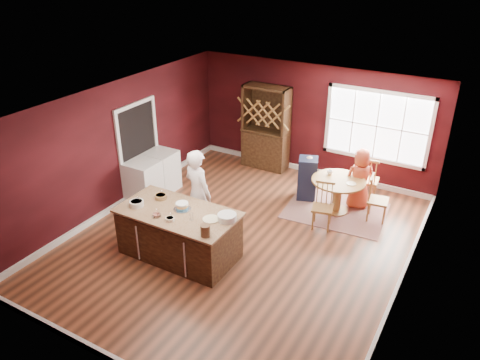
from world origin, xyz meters
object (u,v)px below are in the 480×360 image
object	(u,v)px
seated_woman	(360,179)
dryer	(162,171)
washer	(144,182)
hutch	(266,128)
chair_east	(378,199)
dining_table	(338,189)
high_chair	(307,178)
layer_cake	(182,206)
toddler	(312,164)
chair_south	(323,206)
chair_north	(368,178)
baker	(198,194)
kitchen_island	(179,234)

from	to	relation	value
seated_woman	dryer	xyz separation A→B (m)	(-4.18, -1.46, -0.20)
washer	hutch	bearing A→B (deg)	62.94
chair_east	dining_table	bearing A→B (deg)	87.63
high_chair	dryer	bearing A→B (deg)	-177.36
layer_cake	toddler	bearing A→B (deg)	69.55
chair_south	hutch	distance (m)	3.12
chair_south	dryer	size ratio (longest dim) A/B	1.03
dryer	hutch	bearing A→B (deg)	56.85
chair_east	hutch	world-z (taller)	hutch
layer_cake	chair_north	xyz separation A→B (m)	(2.34, 3.63, -0.44)
toddler	washer	xyz separation A→B (m)	(-3.10, -2.02, -0.34)
seated_woman	chair_north	bearing A→B (deg)	-132.28
layer_cake	hutch	distance (m)	4.12
layer_cake	high_chair	bearing A→B (deg)	69.37
baker	seated_woman	xyz separation A→B (m)	(2.38, 2.59, -0.22)
kitchen_island	toddler	bearing A→B (deg)	69.69
layer_cake	seated_woman	xyz separation A→B (m)	(2.26, 3.25, -0.31)
kitchen_island	dryer	world-z (taller)	dryer
kitchen_island	seated_woman	size ratio (longest dim) A/B	1.60
chair_east	kitchen_island	bearing A→B (deg)	129.43
layer_cake	chair_north	bearing A→B (deg)	57.16
kitchen_island	layer_cake	xyz separation A→B (m)	(0.03, 0.10, 0.55)
chair_south	seated_woman	distance (m)	1.26
kitchen_island	high_chair	distance (m)	3.38
washer	layer_cake	bearing A→B (deg)	-31.13
high_chair	hutch	size ratio (longest dim) A/B	0.48
toddler	baker	bearing A→B (deg)	-117.42
layer_cake	chair_north	world-z (taller)	chair_north
layer_cake	dryer	bearing A→B (deg)	136.83
baker	layer_cake	distance (m)	0.68
chair_south	dryer	xyz separation A→B (m)	(-3.81, -0.27, -0.02)
dryer	kitchen_island	bearing A→B (deg)	-45.19
kitchen_island	toddler	size ratio (longest dim) A/B	8.27
toddler	chair_south	bearing A→B (deg)	-57.58
baker	washer	size ratio (longest dim) A/B	1.91
seated_woman	toddler	distance (m)	1.09
seated_woman	dryer	size ratio (longest dim) A/B	1.43
chair_south	seated_woman	xyz separation A→B (m)	(0.37, 1.18, 0.19)
chair_north	washer	distance (m)	4.93
chair_north	hutch	bearing A→B (deg)	-16.54
chair_north	hutch	world-z (taller)	hutch
baker	washer	bearing A→B (deg)	1.29
kitchen_island	baker	bearing A→B (deg)	96.67
dining_table	washer	xyz separation A→B (m)	(-3.85, -1.67, -0.07)
dryer	chair_east	bearing A→B (deg)	13.28
toddler	kitchen_island	bearing A→B (deg)	-110.31
kitchen_island	chair_south	bearing A→B (deg)	48.53
toddler	hutch	world-z (taller)	hutch
dining_table	chair_east	world-z (taller)	chair_east
baker	chair_north	xyz separation A→B (m)	(2.46, 2.97, -0.35)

